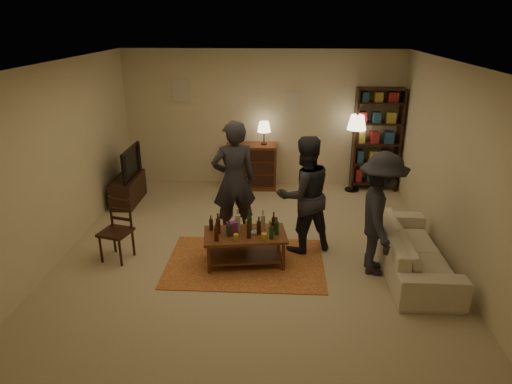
# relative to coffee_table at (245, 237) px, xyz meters

# --- Properties ---
(floor) EXTENTS (6.00, 6.00, 0.00)m
(floor) POSITION_rel_coffee_table_xyz_m (0.09, 0.35, -0.41)
(floor) COLOR #C6B793
(floor) RESTS_ON ground
(room_shell) EXTENTS (6.00, 6.00, 6.00)m
(room_shell) POSITION_rel_coffee_table_xyz_m (-0.56, 3.33, 1.40)
(room_shell) COLOR beige
(room_shell) RESTS_ON ground
(rug) EXTENTS (2.20, 1.50, 0.01)m
(rug) POSITION_rel_coffee_table_xyz_m (0.00, -0.00, -0.41)
(rug) COLOR #983821
(rug) RESTS_ON ground
(coffee_table) EXTENTS (1.20, 0.77, 0.80)m
(coffee_table) POSITION_rel_coffee_table_xyz_m (0.00, 0.00, 0.00)
(coffee_table) COLOR brown
(coffee_table) RESTS_ON ground
(dining_chair) EXTENTS (0.49, 0.49, 0.91)m
(dining_chair) POSITION_rel_coffee_table_xyz_m (-1.82, 0.07, 0.06)
(dining_chair) COLOR black
(dining_chair) RESTS_ON ground
(tv_stand) EXTENTS (0.40, 1.00, 1.06)m
(tv_stand) POSITION_rel_coffee_table_xyz_m (-2.36, 2.15, -0.03)
(tv_stand) COLOR black
(tv_stand) RESTS_ON ground
(dresser) EXTENTS (1.00, 0.50, 1.36)m
(dresser) POSITION_rel_coffee_table_xyz_m (-0.10, 3.07, 0.06)
(dresser) COLOR brown
(dresser) RESTS_ON ground
(bookshelf) EXTENTS (0.90, 0.34, 2.02)m
(bookshelf) POSITION_rel_coffee_table_xyz_m (2.34, 3.13, 0.62)
(bookshelf) COLOR black
(bookshelf) RESTS_ON ground
(floor_lamp) EXTENTS (0.36, 0.36, 1.53)m
(floor_lamp) POSITION_rel_coffee_table_xyz_m (1.91, 3.00, 0.87)
(floor_lamp) COLOR black
(floor_lamp) RESTS_ON ground
(sofa) EXTENTS (0.81, 2.08, 0.61)m
(sofa) POSITION_rel_coffee_table_xyz_m (2.29, -0.05, -0.11)
(sofa) COLOR beige
(sofa) RESTS_ON ground
(person_left) EXTENTS (0.79, 0.64, 1.86)m
(person_left) POSITION_rel_coffee_table_xyz_m (-0.23, 0.84, 0.52)
(person_left) COLOR #25242B
(person_left) RESTS_ON ground
(person_right) EXTENTS (1.04, 0.94, 1.74)m
(person_right) POSITION_rel_coffee_table_xyz_m (0.82, 0.48, 0.46)
(person_right) COLOR #24252C
(person_right) RESTS_ON ground
(person_by_sofa) EXTENTS (0.71, 1.13, 1.68)m
(person_by_sofa) POSITION_rel_coffee_table_xyz_m (1.79, -0.10, 0.43)
(person_by_sofa) COLOR #23232A
(person_by_sofa) RESTS_ON ground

